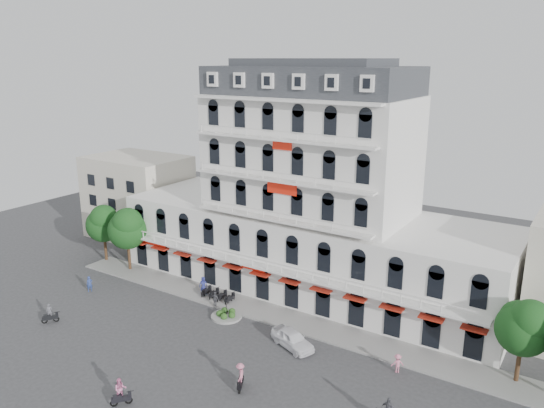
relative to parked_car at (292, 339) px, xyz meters
The scene contains 17 objects.
ground 7.42m from the parked_car, 140.13° to the right, with size 120.00×120.00×0.00m, color #38383A.
sidewalk 7.13m from the parked_car, 142.96° to the left, with size 53.00×4.00×0.16m, color gray.
main_building 17.07m from the parked_car, 113.11° to the left, with size 45.00×15.00×25.80m.
flank_building_west 39.14m from the parked_car, 156.82° to the left, with size 14.00×10.00×12.00m, color beige.
traffic_island 8.77m from the parked_car, behind, with size 3.20×3.20×1.60m.
parked_scooter_row 12.71m from the parked_car, 161.27° to the left, with size 4.40×1.80×1.10m, color black, non-canonical shape.
tree_west_outer 32.36m from the parked_car, behind, with size 4.50×4.48×7.76m.
tree_west_inner 27.46m from the parked_car, 169.87° to the left, with size 4.76×4.76×8.25m.
tree_east_inner 19.62m from the parked_car, 15.94° to the left, with size 4.40×4.37×7.57m.
parked_car is the anchor object (origin of this frame).
rider_west 24.75m from the parked_car, 158.04° to the right, with size 1.20×1.42×2.06m.
rider_southwest 15.97m from the parked_car, 114.89° to the right, with size 1.20×1.41×2.34m.
rider_center 7.89m from the parked_car, 91.42° to the right, with size 1.17×1.57×2.35m.
pedestrian_left 15.43m from the parked_car, 161.98° to the left, with size 0.90×0.58×1.84m, color navy.
pedestrian_mid 11.39m from the parked_car, 167.27° to the left, with size 1.04×0.43×1.77m, color #4D4D54.
pedestrian_right 9.67m from the parked_car, ahead, with size 1.09×0.62×1.68m, color pink.
pedestrian_far 25.75m from the parked_car, behind, with size 0.67×0.44×1.84m, color navy.
Camera 1 is at (27.81, -33.07, 25.86)m, focal length 35.00 mm.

